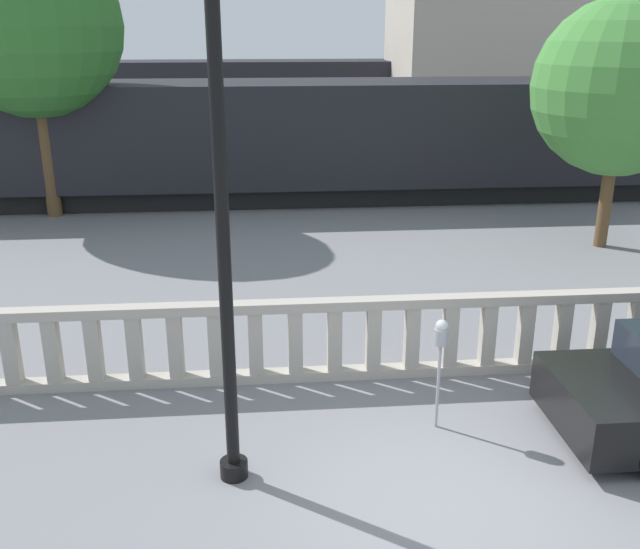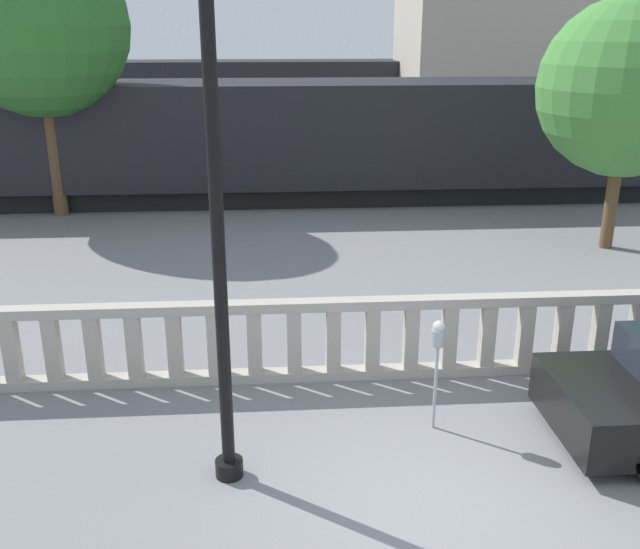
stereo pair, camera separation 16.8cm
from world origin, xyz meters
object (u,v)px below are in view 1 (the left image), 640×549
parking_meter (441,341)px  tree_right (621,87)px  train_far (308,94)px  train_near (201,140)px  lamppost (221,194)px  tree_left (32,27)px

parking_meter → tree_right: tree_right is taller
parking_meter → train_far: train_far is taller
train_near → train_far: size_ratio=1.36×
train_near → parking_meter: bearing=-73.5°
train_far → parking_meter: bearing=-90.6°
tree_right → train_far: bearing=105.5°
train_near → lamppost: bearing=-84.9°
lamppost → tree_right: (8.18, 8.19, 0.29)m
train_near → train_far: train_near is taller
lamppost → train_near: lamppost is taller
train_near → tree_left: (-3.84, -1.39, 3.02)m
parking_meter → tree_left: tree_left is taller
parking_meter → train_near: train_near is taller
tree_left → tree_right: tree_left is taller
train_far → lamppost: bearing=-95.8°
train_far → tree_left: tree_left is taller
lamppost → parking_meter: (2.53, 0.84, -2.07)m
tree_right → tree_left: bearing=163.5°
tree_left → tree_right: size_ratio=1.28×
train_far → tree_right: 20.15m
parking_meter → train_far: (0.29, 26.68, 0.53)m
train_near → tree_left: tree_left is taller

